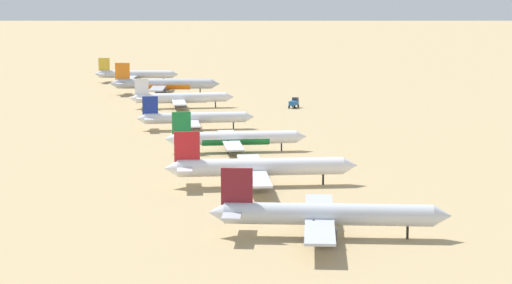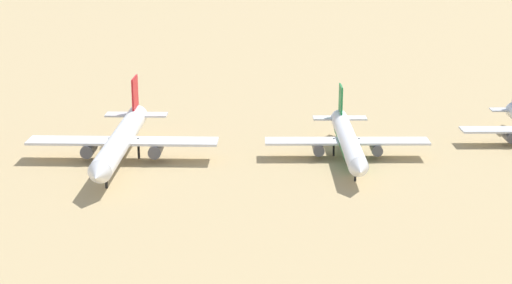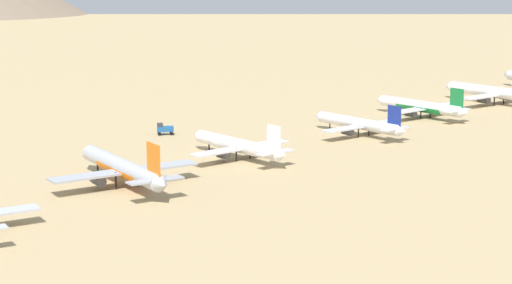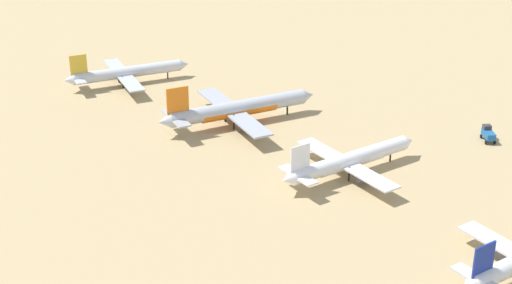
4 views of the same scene
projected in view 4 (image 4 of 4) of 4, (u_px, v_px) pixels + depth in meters
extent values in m
cube|color=navy|center=(484.00, 261.00, 137.77)|extent=(5.20, 0.40, 6.61)
cube|color=silver|center=(479.00, 280.00, 139.07)|extent=(3.18, 11.38, 0.34)
cylinder|color=#4C4C54|center=(507.00, 252.00, 151.78)|extent=(4.00, 2.23, 2.17)
cylinder|color=white|center=(350.00, 160.00, 185.19)|extent=(34.82, 4.53, 3.67)
cone|color=white|center=(408.00, 141.00, 194.86)|extent=(3.18, 3.67, 3.59)
cone|color=white|center=(287.00, 180.00, 175.61)|extent=(2.78, 3.37, 3.30)
cube|color=white|center=(300.00, 159.00, 175.62)|extent=(5.31, 0.47, 6.75)
cube|color=silver|center=(298.00, 175.00, 176.94)|extent=(3.38, 11.65, 0.35)
cube|color=silver|center=(346.00, 163.00, 184.71)|extent=(5.64, 32.92, 0.43)
cylinder|color=#4C4C54|center=(333.00, 159.00, 190.02)|extent=(4.11, 2.32, 2.22)
cylinder|color=#4C4C54|center=(364.00, 177.00, 181.29)|extent=(4.11, 2.32, 2.22)
cylinder|color=black|center=(390.00, 155.00, 192.85)|extent=(0.42, 0.42, 3.69)
cylinder|color=black|center=(336.00, 166.00, 186.76)|extent=(0.42, 0.42, 3.69)
cylinder|color=black|center=(349.00, 174.00, 182.97)|extent=(0.42, 0.42, 3.69)
cylinder|color=white|center=(350.00, 161.00, 185.30)|extent=(19.19, 4.15, 3.67)
cylinder|color=#B2B7C1|center=(239.00, 108.00, 213.63)|extent=(40.66, 8.77, 4.27)
cone|color=#B2B7C1|center=(308.00, 95.00, 222.51)|extent=(4.04, 4.56, 4.18)
cone|color=#B2B7C1|center=(164.00, 122.00, 204.83)|extent=(3.56, 4.17, 3.84)
cube|color=orange|center=(178.00, 102.00, 204.40)|extent=(6.18, 1.08, 7.86)
cube|color=#A4A8B2|center=(176.00, 118.00, 206.02)|extent=(5.08, 13.80, 0.40)
cube|color=#A4A8B2|center=(233.00, 112.00, 213.25)|extent=(9.86, 38.58, 0.51)
cylinder|color=#4C4C54|center=(226.00, 108.00, 219.76)|extent=(4.98, 3.10, 2.58)
cylinder|color=#4C4C54|center=(247.00, 125.00, 208.75)|extent=(4.98, 3.10, 2.58)
cylinder|color=black|center=(287.00, 107.00, 220.89)|extent=(0.49, 0.49, 4.29)
cylinder|color=black|center=(225.00, 115.00, 215.94)|extent=(0.49, 0.49, 4.29)
cylinder|color=black|center=(234.00, 122.00, 211.17)|extent=(0.49, 0.49, 4.29)
cylinder|color=orange|center=(239.00, 109.00, 213.76)|extent=(22.58, 6.74, 4.28)
cylinder|color=silver|center=(128.00, 72.00, 243.16)|extent=(34.55, 8.79, 3.63)
cone|color=silver|center=(184.00, 64.00, 250.11)|extent=(3.56, 3.98, 3.56)
cone|color=silver|center=(69.00, 80.00, 236.28)|extent=(3.14, 3.63, 3.27)
cube|color=gold|center=(78.00, 66.00, 235.81)|extent=(5.24, 1.12, 6.69)
cube|color=#B6BBC5|center=(78.00, 78.00, 237.20)|extent=(4.75, 11.80, 0.34)
cube|color=#B6BBC5|center=(123.00, 75.00, 242.89)|extent=(9.63, 32.83, 0.43)
cylinder|color=#4C4C54|center=(121.00, 73.00, 248.48)|extent=(4.30, 2.78, 2.20)
cylinder|color=#4C4C54|center=(131.00, 84.00, 238.95)|extent=(4.30, 2.78, 2.20)
cylinder|color=black|center=(168.00, 73.00, 248.91)|extent=(0.42, 0.42, 3.65)
cylinder|color=black|center=(119.00, 77.00, 245.24)|extent=(0.42, 0.42, 3.65)
cylinder|color=black|center=(123.00, 82.00, 241.11)|extent=(0.42, 0.42, 3.65)
cube|color=#1E5999|center=(488.00, 134.00, 204.02)|extent=(4.54, 5.66, 1.70)
cube|color=#333338|center=(487.00, 127.00, 204.99)|extent=(2.68, 2.58, 1.10)
cylinder|color=black|center=(481.00, 136.00, 206.33)|extent=(0.84, 1.13, 1.10)
cylinder|color=black|center=(490.00, 136.00, 206.46)|extent=(0.84, 1.13, 1.10)
cylinder|color=black|center=(486.00, 142.00, 202.74)|extent=(0.84, 1.13, 1.10)
cylinder|color=black|center=(495.00, 142.00, 202.87)|extent=(0.84, 1.13, 1.10)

